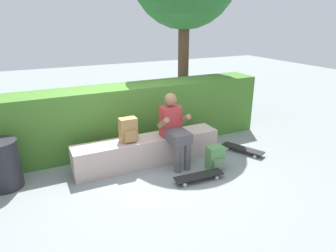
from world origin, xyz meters
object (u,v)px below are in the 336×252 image
Objects in this scene: skateboard_beside_bench at (243,149)px; backpack_on_ground at (215,158)px; bench_main at (148,150)px; backpack_on_bench at (128,130)px; trash_bin at (3,165)px; skateboard_near_person at (199,176)px; person_skater at (174,127)px.

skateboard_beside_bench is 0.90m from backpack_on_ground.
bench_main is 3.17× the size of skateboard_beside_bench.
backpack_on_bench reaches higher than trash_bin.
trash_bin is (-2.23, 0.17, 0.14)m from bench_main.
backpack_on_ground reaches higher than skateboard_beside_bench.
bench_main is at bearing 117.43° from skateboard_near_person.
backpack_on_bench is at bearing 169.68° from skateboard_beside_bench.
bench_main is 3.17× the size of skateboard_near_person.
person_skater reaches higher than backpack_on_ground.
skateboard_near_person is at bearing -21.92° from trash_bin.
bench_main is at bearing 142.72° from backpack_on_ground.
person_skater is 0.77m from backpack_on_bench.
person_skater is at bearing 137.13° from backpack_on_ground.
trash_bin is at bearing 171.98° from skateboard_beside_bench.
bench_main is at bearing 1.57° from backpack_on_bench.
skateboard_near_person is 1.39m from skateboard_beside_bench.
backpack_on_ground reaches higher than skateboard_near_person.
backpack_on_ground is (0.92, -0.70, -0.04)m from bench_main.
backpack_on_ground is at bearing -42.87° from person_skater.
backpack_on_bench is 1.91m from trash_bin.
person_skater is at bearing 172.54° from skateboard_beside_bench.
person_skater is (0.40, -0.21, 0.43)m from bench_main.
person_skater is 1.65× the size of trash_bin.
person_skater is 3.05× the size of backpack_on_bench.
skateboard_near_person is at bearing -157.68° from skateboard_beside_bench.
trash_bin is (-3.15, 0.87, 0.18)m from backpack_on_ground.
trash_bin is at bearing 171.68° from person_skater.
person_skater reaches higher than backpack_on_bench.
bench_main is 1.81m from skateboard_beside_bench.
trash_bin is (-1.88, 0.18, -0.29)m from backpack_on_bench.
person_skater is 1.50m from skateboard_beside_bench.
backpack_on_bench is (-0.34, -0.01, 0.43)m from bench_main.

